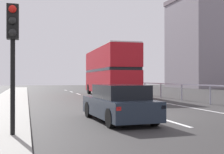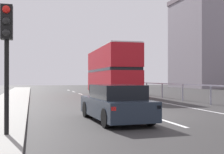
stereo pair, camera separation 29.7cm
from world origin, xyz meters
The scene contains 7 objects.
ground_plane centered at (0.00, 0.00, -0.05)m, with size 75.29×120.00×0.10m, color #2D2C2B.
lane_paint_markings centered at (2.21, 8.63, 0.00)m, with size 3.65×46.00×0.01m.
bridge_side_railing centered at (5.64, 9.00, 0.97)m, with size 0.10×42.00×1.22m.
distant_building_block centered at (27.99, 34.38, 8.08)m, with size 15.77×12.08×16.13m.
double_decker_bus_red centered at (2.10, 14.12, 2.33)m, with size 2.92×11.27×4.35m.
hatchback_car_near centered at (-1.83, -1.50, 0.66)m, with size 1.92×4.34×1.36m.
traffic_signal_pole centered at (-5.50, -4.08, 2.67)m, with size 0.30×0.42×3.37m.
Camera 1 is at (-5.16, -12.25, 1.60)m, focal length 48.32 mm.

